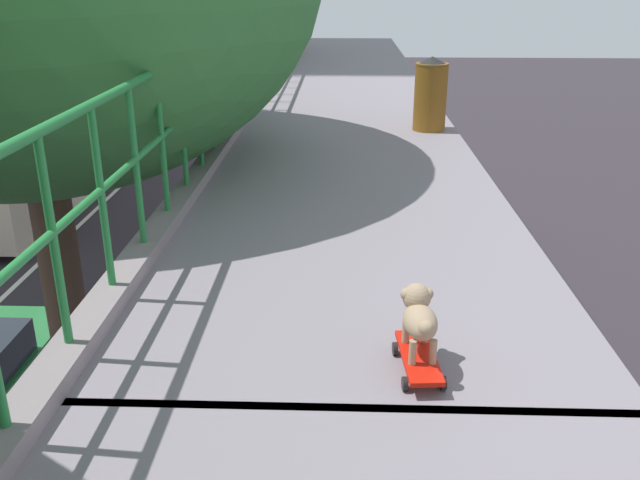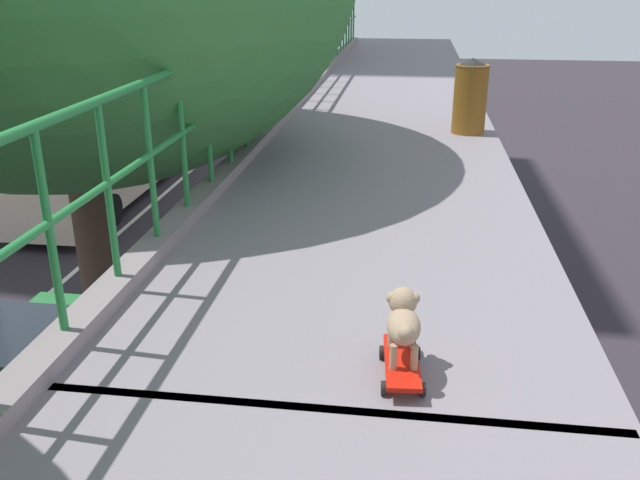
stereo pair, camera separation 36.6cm
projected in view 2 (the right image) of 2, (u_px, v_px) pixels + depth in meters
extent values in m
cube|color=black|center=(315.00, 408.00, 3.02)|extent=(2.77, 0.06, 0.00)
cylinder|color=#257E3B|center=(50.00, 234.00, 3.29)|extent=(0.04, 0.04, 1.06)
cylinder|color=#257E3B|center=(108.00, 193.00, 3.91)|extent=(0.04, 0.04, 1.06)
cylinder|color=#257E3B|center=(151.00, 163.00, 4.53)|extent=(0.04, 0.04, 1.06)
cylinder|color=#257E3B|center=(183.00, 140.00, 5.15)|extent=(0.04, 0.04, 1.06)
cylinder|color=#257E3B|center=(208.00, 122.00, 5.77)|extent=(0.04, 0.04, 1.06)
cylinder|color=#257E3B|center=(228.00, 108.00, 6.39)|extent=(0.04, 0.04, 1.06)
cylinder|color=#257E3B|center=(245.00, 96.00, 7.01)|extent=(0.04, 0.04, 1.06)
cylinder|color=#257E3B|center=(259.00, 86.00, 7.63)|extent=(0.04, 0.04, 1.06)
cylinder|color=#257E3B|center=(271.00, 78.00, 8.25)|extent=(0.04, 0.04, 1.06)
cylinder|color=#257E3B|center=(281.00, 70.00, 8.87)|extent=(0.04, 0.04, 1.06)
cylinder|color=#257E3B|center=(290.00, 64.00, 9.49)|extent=(0.04, 0.04, 1.06)
cylinder|color=#257E3B|center=(298.00, 59.00, 10.11)|extent=(0.04, 0.04, 1.06)
cylinder|color=#257E3B|center=(305.00, 54.00, 10.74)|extent=(0.04, 0.04, 1.06)
cylinder|color=#257E3B|center=(311.00, 49.00, 11.36)|extent=(0.04, 0.04, 1.06)
cylinder|color=#257E3B|center=(317.00, 45.00, 11.98)|extent=(0.04, 0.04, 1.06)
cylinder|color=#257E3B|center=(322.00, 42.00, 12.60)|extent=(0.04, 0.04, 1.06)
cylinder|color=#257E3B|center=(326.00, 39.00, 13.22)|extent=(0.04, 0.04, 1.06)
cylinder|color=#257E3B|center=(330.00, 36.00, 13.84)|extent=(0.04, 0.04, 1.06)
cylinder|color=#257E3B|center=(334.00, 33.00, 14.46)|extent=(0.04, 0.04, 1.06)
cylinder|color=#257E3B|center=(338.00, 31.00, 15.08)|extent=(0.04, 0.04, 1.06)
cylinder|color=#257E3B|center=(341.00, 28.00, 15.70)|extent=(0.04, 0.04, 1.06)
cylinder|color=#257E3B|center=(344.00, 26.00, 16.32)|extent=(0.04, 0.04, 1.06)
cylinder|color=#257E3B|center=(346.00, 24.00, 16.94)|extent=(0.04, 0.04, 1.06)
cylinder|color=#257E3B|center=(349.00, 23.00, 17.56)|extent=(0.04, 0.04, 1.06)
cylinder|color=#257E3B|center=(351.00, 21.00, 18.18)|extent=(0.04, 0.04, 1.06)
cylinder|color=#257E3B|center=(354.00, 19.00, 18.80)|extent=(0.04, 0.04, 1.06)
cube|color=#256F36|center=(25.00, 369.00, 11.69)|extent=(1.77, 4.44, 0.71)
cube|color=#1E232B|center=(9.00, 346.00, 11.15)|extent=(1.60, 2.05, 0.57)
cylinder|color=black|center=(107.00, 344.00, 12.94)|extent=(0.23, 0.65, 0.65)
cylinder|color=black|center=(25.00, 338.00, 13.15)|extent=(0.23, 0.65, 0.65)
cylinder|color=black|center=(31.00, 434.00, 10.40)|extent=(0.23, 0.65, 0.65)
cube|color=beige|center=(108.00, 139.00, 22.12)|extent=(2.57, 10.58, 3.22)
cube|color=black|center=(106.00, 122.00, 21.92)|extent=(2.59, 9.74, 0.70)
cylinder|color=black|center=(184.00, 154.00, 25.90)|extent=(0.28, 0.96, 0.96)
cylinder|color=black|center=(122.00, 152.00, 26.21)|extent=(0.28, 0.96, 0.96)
cylinder|color=black|center=(111.00, 210.00, 19.81)|extent=(0.28, 0.96, 0.96)
cylinder|color=black|center=(33.00, 206.00, 20.11)|extent=(0.28, 0.96, 0.96)
cylinder|color=brown|center=(109.00, 345.00, 8.32)|extent=(0.45, 0.45, 5.34)
cylinder|color=brown|center=(260.00, 132.00, 16.56)|extent=(0.59, 0.59, 6.62)
cube|color=red|center=(402.00, 362.00, 3.23)|extent=(0.20, 0.50, 0.02)
cylinder|color=black|center=(418.00, 353.00, 3.39)|extent=(0.03, 0.07, 0.07)
cylinder|color=black|center=(382.00, 352.00, 3.40)|extent=(0.03, 0.07, 0.07)
cylinder|color=black|center=(423.00, 389.00, 3.10)|extent=(0.03, 0.07, 0.07)
cylinder|color=black|center=(384.00, 388.00, 3.11)|extent=(0.03, 0.07, 0.07)
cylinder|color=tan|center=(411.00, 335.00, 3.31)|extent=(0.04, 0.04, 0.13)
cylinder|color=tan|center=(392.00, 335.00, 3.32)|extent=(0.04, 0.04, 0.13)
cylinder|color=tan|center=(414.00, 357.00, 3.13)|extent=(0.04, 0.04, 0.13)
cylinder|color=tan|center=(393.00, 357.00, 3.13)|extent=(0.04, 0.04, 0.13)
ellipsoid|color=tan|center=(404.00, 326.00, 3.18)|extent=(0.18, 0.28, 0.15)
sphere|color=tan|center=(403.00, 301.00, 3.26)|extent=(0.14, 0.14, 0.14)
ellipsoid|color=gray|center=(402.00, 297.00, 3.33)|extent=(0.05, 0.07, 0.04)
sphere|color=tan|center=(414.00, 298.00, 3.25)|extent=(0.06, 0.06, 0.06)
sphere|color=tan|center=(392.00, 298.00, 3.26)|extent=(0.06, 0.06, 0.06)
sphere|color=tan|center=(406.00, 333.00, 3.03)|extent=(0.07, 0.07, 0.07)
cylinder|color=brown|center=(470.00, 99.00, 8.10)|extent=(0.40, 0.40, 0.81)
cone|color=black|center=(473.00, 62.00, 7.94)|extent=(0.41, 0.41, 0.10)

